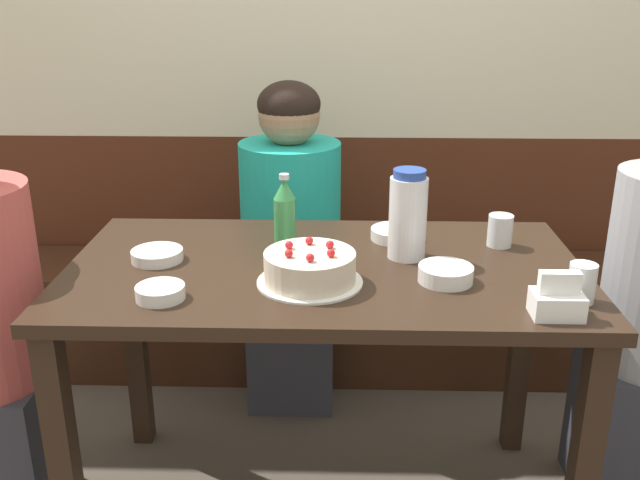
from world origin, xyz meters
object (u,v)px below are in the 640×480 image
at_px(glass_water_tall, 500,231).
at_px(bowl_rice_small, 395,234).
at_px(birthday_cake, 310,268).
at_px(bowl_sauce_shallow, 160,292).
at_px(bowl_side_dish, 157,255).
at_px(water_pitcher, 408,215).
at_px(bench_seat, 329,316).
at_px(bowl_soup_white, 446,274).
at_px(glass_tumbler_short, 582,283).
at_px(napkin_holder, 557,300).
at_px(person_pale_blue_shirt, 291,251).
at_px(soju_bottle, 285,214).

bearing_deg(glass_water_tall, bowl_rice_small, 171.11).
height_order(birthday_cake, bowl_sauce_shallow, birthday_cake).
distance_m(bowl_rice_small, bowl_sauce_shallow, 0.71).
bearing_deg(bowl_side_dish, water_pitcher, 3.83).
distance_m(bench_seat, bowl_side_dish, 1.09).
distance_m(bowl_soup_white, glass_tumbler_short, 0.31).
relative_size(napkin_holder, bowl_sauce_shallow, 0.96).
bearing_deg(napkin_holder, bowl_soup_white, 139.53).
bearing_deg(water_pitcher, bench_seat, 105.72).
relative_size(napkin_holder, glass_water_tall, 1.24).
xyz_separation_m(napkin_holder, glass_water_tall, (-0.03, 0.44, 0.01)).
relative_size(bowl_side_dish, glass_water_tall, 1.53).
height_order(birthday_cake, bowl_rice_small, birthday_cake).
bearing_deg(person_pale_blue_shirt, bowl_soup_white, 30.74).
distance_m(water_pitcher, soju_bottle, 0.33).
bearing_deg(birthday_cake, bowl_rice_small, 54.37).
distance_m(soju_bottle, bowl_side_dish, 0.36).
bearing_deg(person_pale_blue_shirt, bowl_sauce_shallow, -16.12).
relative_size(bowl_side_dish, bowl_sauce_shallow, 1.18).
height_order(bench_seat, glass_water_tall, glass_water_tall).
bearing_deg(bowl_sauce_shallow, glass_water_tall, 23.68).
xyz_separation_m(bench_seat, birthday_cake, (-0.03, -0.95, 0.60)).
bearing_deg(water_pitcher, person_pale_blue_shirt, 121.82).
bearing_deg(bench_seat, bowl_side_dish, -118.51).
distance_m(birthday_cake, napkin_holder, 0.57).
height_order(soju_bottle, glass_tumbler_short, soju_bottle).
relative_size(water_pitcher, glass_water_tall, 2.71).
height_order(water_pitcher, bowl_sauce_shallow, water_pitcher).
height_order(water_pitcher, bowl_soup_white, water_pitcher).
height_order(bowl_soup_white, bowl_rice_small, bowl_soup_white).
relative_size(soju_bottle, bowl_soup_white, 1.57).
bearing_deg(water_pitcher, bowl_side_dish, -176.17).
bearing_deg(bench_seat, bowl_soup_white, -72.22).
relative_size(water_pitcher, napkin_holder, 2.18).
bearing_deg(napkin_holder, bench_seat, 114.79).
bearing_deg(glass_tumbler_short, soju_bottle, 155.20).
relative_size(bench_seat, birthday_cake, 10.16).
relative_size(napkin_holder, person_pale_blue_shirt, 0.09).
relative_size(soju_bottle, napkin_holder, 1.92).
distance_m(water_pitcher, person_pale_blue_shirt, 0.73).
height_order(napkin_holder, glass_tumbler_short, napkin_holder).
bearing_deg(glass_tumbler_short, person_pale_blue_shirt, 131.08).
distance_m(bowl_side_dish, glass_tumbler_short, 1.06).
bearing_deg(glass_tumbler_short, water_pitcher, 144.39).
xyz_separation_m(napkin_holder, bowl_sauce_shallow, (-0.89, 0.07, -0.02)).
xyz_separation_m(bench_seat, bowl_rice_small, (0.20, -0.63, 0.57)).
xyz_separation_m(bench_seat, person_pale_blue_shirt, (-0.13, -0.21, 0.35)).
bearing_deg(bowl_sauce_shallow, bowl_rice_small, 36.33).
distance_m(soju_bottle, bowl_soup_white, 0.47).
xyz_separation_m(bowl_rice_small, glass_tumbler_short, (0.39, -0.41, 0.03)).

